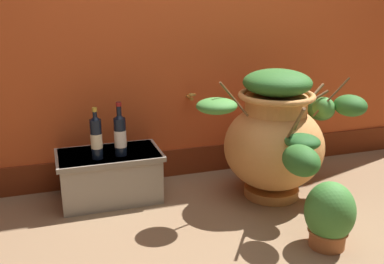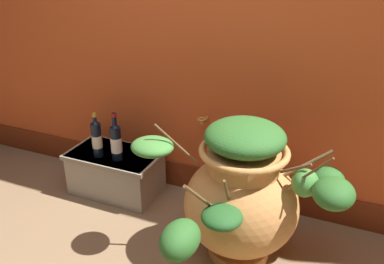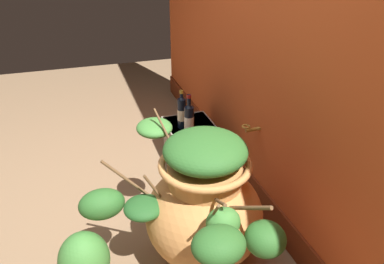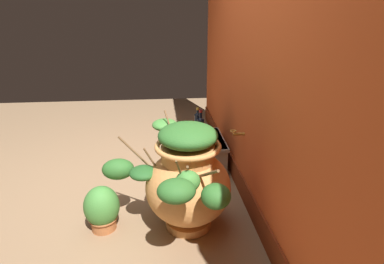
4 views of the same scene
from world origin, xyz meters
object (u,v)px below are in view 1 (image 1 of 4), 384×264
at_px(terracotta_urn, 277,136).
at_px(wine_bottle_left, 96,137).
at_px(wine_bottle_middle, 120,134).
at_px(potted_shrub, 329,216).

xyz_separation_m(terracotta_urn, wine_bottle_left, (-1.09, 0.21, 0.04)).
height_order(wine_bottle_left, wine_bottle_middle, wine_bottle_middle).
xyz_separation_m(terracotta_urn, potted_shrub, (-0.03, -0.63, -0.23)).
distance_m(wine_bottle_left, potted_shrub, 1.38).
height_order(terracotta_urn, potted_shrub, terracotta_urn).
bearing_deg(terracotta_urn, potted_shrub, -92.53).
relative_size(wine_bottle_left, potted_shrub, 0.89).
bearing_deg(wine_bottle_middle, potted_shrub, -43.01).
distance_m(wine_bottle_middle, potted_shrub, 1.28).
height_order(wine_bottle_left, potted_shrub, wine_bottle_left).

